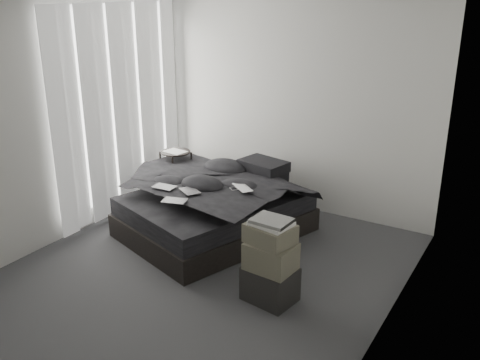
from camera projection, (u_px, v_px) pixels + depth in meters
The scene contains 23 objects.
floor at pixel (198, 275), 5.27m from camera, with size 3.60×4.20×0.01m, color #363639.
wall_back at pixel (295, 106), 6.51m from camera, with size 3.60×0.01×2.60m, color silver.
wall_left at pixel (57, 124), 5.69m from camera, with size 0.01×4.20×2.60m, color silver.
wall_right at pixel (393, 185), 3.95m from camera, with size 0.01×4.20×2.60m, color silver.
window_left at pixel (117, 104), 6.39m from camera, with size 0.02×2.00×2.30m, color white.
curtain_left at pixel (120, 110), 6.39m from camera, with size 0.06×2.12×2.48m, color white.
bed at pixel (215, 222), 6.13m from camera, with size 1.46×1.93×0.26m, color black.
mattress at pixel (215, 203), 6.05m from camera, with size 1.40×1.87×0.21m, color black.
duvet at pixel (211, 187), 5.95m from camera, with size 1.42×1.65×0.22m, color black.
pillow_lower at pixel (261, 174), 6.49m from camera, with size 0.58×0.39×0.13m, color black.
pillow_upper at pixel (263, 166), 6.39m from camera, with size 0.54×0.37×0.12m, color black.
laptop at pixel (239, 183), 5.71m from camera, with size 0.31×0.20×0.02m, color silver.
comic_a at pixel (164, 181), 5.79m from camera, with size 0.24×0.16×0.01m, color black.
comic_b at pixel (190, 184), 5.67m from camera, with size 0.24×0.16×0.01m, color black.
comic_c at pixel (174, 193), 5.41m from camera, with size 0.24×0.16×0.01m, color black.
side_stand at pixel (177, 178), 6.92m from camera, with size 0.38×0.38×0.69m, color black.
papers at pixel (175, 152), 6.78m from camera, with size 0.27×0.20×0.01m, color white.
floor_books at pixel (137, 218), 6.38m from camera, with size 0.14×0.20×0.14m, color black.
box_lower at pixel (270, 284), 4.81m from camera, with size 0.44×0.34×0.32m, color black.
box_mid at pixel (271, 256), 4.70m from camera, with size 0.41×0.32×0.25m, color #575445.
box_upper at pixel (270, 234), 4.64m from camera, with size 0.39×0.31×0.17m, color #575445.
art_book_white at pixel (271, 223), 4.60m from camera, with size 0.33×0.27×0.03m, color silver.
art_book_snake at pixel (272, 221), 4.58m from camera, with size 0.32×0.26×0.03m, color silver.
Camera 1 is at (2.73, -3.76, 2.70)m, focal length 40.00 mm.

